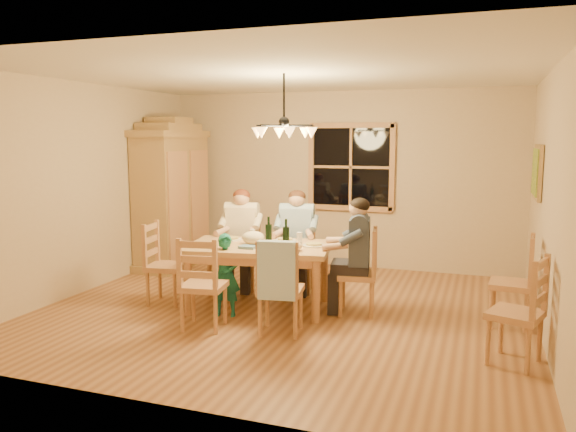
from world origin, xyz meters
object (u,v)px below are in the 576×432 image
at_px(chair_far_left, 242,267).
at_px(chair_near_left, 204,300).
at_px(child, 226,275).
at_px(chair_end_right, 357,288).
at_px(adult_slate_man, 358,241).
at_px(dining_table, 259,254).
at_px(adult_plaid_man, 297,228).
at_px(armoire, 172,199).
at_px(adult_woman, 242,227).
at_px(chair_spare_back, 510,298).
at_px(chandelier, 284,130).
at_px(wine_bottle_b, 286,233).
at_px(chair_spare_front, 514,331).
at_px(chair_end_left, 167,279).
at_px(chair_far_right, 297,269).
at_px(chair_near_right, 281,304).
at_px(wine_bottle_a, 269,231).

xyz_separation_m(chair_far_left, chair_near_left, (0.25, -1.54, 0.00)).
relative_size(chair_near_left, child, 1.06).
relative_size(chair_end_right, adult_slate_man, 1.13).
relative_size(dining_table, adult_plaid_man, 2.05).
xyz_separation_m(armoire, adult_woman, (1.58, -0.90, -0.22)).
xyz_separation_m(chair_near_left, chair_spare_back, (3.05, 1.15, 0.00)).
xyz_separation_m(chandelier, chair_end_right, (0.82, 0.17, -1.77)).
height_order(chair_far_left, wine_bottle_b, wine_bottle_b).
height_order(child, chair_spare_front, chair_spare_front).
bearing_deg(child, adult_plaid_man, 56.05).
distance_m(chandelier, chair_spare_back, 3.04).
xyz_separation_m(chair_near_left, adult_plaid_man, (0.48, 1.66, 0.54)).
bearing_deg(chair_end_left, dining_table, 90.00).
relative_size(adult_woman, chair_spare_front, 0.88).
xyz_separation_m(wine_bottle_b, chair_spare_front, (2.40, -0.71, -0.62)).
relative_size(armoire, child, 2.45).
relative_size(chair_near_left, adult_plaid_man, 1.13).
relative_size(chair_far_right, chair_spare_back, 1.00).
bearing_deg(armoire, chandelier, -33.46).
xyz_separation_m(chair_far_right, chair_spare_front, (2.57, -1.59, 0.00)).
bearing_deg(chair_end_left, adult_plaid_man, 117.98).
height_order(chair_near_right, wine_bottle_b, wine_bottle_b).
relative_size(chair_end_right, chair_spare_front, 1.00).
xyz_separation_m(chair_far_right, chair_near_left, (-0.48, -1.66, 0.00)).
bearing_deg(chair_end_left, adult_slate_man, 90.00).
bearing_deg(adult_slate_man, adult_plaid_man, 46.64).
bearing_deg(chair_near_left, chair_end_right, 26.57).
bearing_deg(chair_end_left, adult_woman, 136.74).
bearing_deg(wine_bottle_a, chair_spare_back, 5.87).
xyz_separation_m(adult_plaid_man, chair_spare_back, (2.57, -0.51, -0.54)).
height_order(armoire, adult_woman, armoire).
bearing_deg(wine_bottle_a, armoire, 144.80).
distance_m(chair_end_right, adult_slate_man, 0.54).
xyz_separation_m(chair_near_right, chair_end_left, (-1.66, 0.52, 0.00)).
height_order(chair_far_right, chair_spare_front, same).
bearing_deg(chair_near_left, chair_end_left, 133.26).
bearing_deg(adult_woman, chair_end_right, 153.43).
bearing_deg(chair_near_right, armoire, 129.68).
relative_size(chandelier, chair_far_right, 0.78).
bearing_deg(chair_end_right, wine_bottle_a, 88.58).
xyz_separation_m(armoire, wine_bottle_a, (2.22, -1.56, -0.13)).
xyz_separation_m(chair_near_left, chair_near_right, (0.82, 0.13, 0.00)).
relative_size(dining_table, chair_end_left, 1.81).
xyz_separation_m(chair_end_left, wine_bottle_b, (1.49, 0.12, 0.62)).
bearing_deg(chair_spare_front, wine_bottle_b, 92.53).
bearing_deg(chair_end_right, chair_spare_front, -129.37).
bearing_deg(chair_far_left, armoire, -38.87).
distance_m(chair_near_left, chair_near_right, 0.83).
bearing_deg(armoire, chair_spare_back, -14.85).
xyz_separation_m(wine_bottle_b, child, (-0.60, -0.33, -0.46)).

